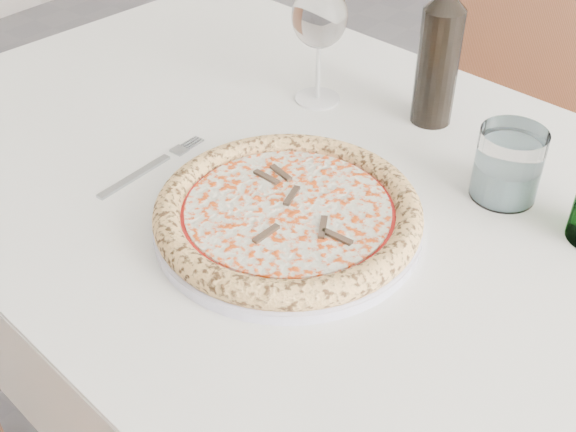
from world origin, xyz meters
name	(u,v)px	position (x,y,z in m)	size (l,w,h in m)	color
dining_table	(333,243)	(0.10, -0.08, 0.67)	(1.50, 0.97, 0.76)	#5A3117
chair_far	(514,91)	(0.01, 0.75, 0.53)	(0.50, 0.50, 0.93)	#5A3117
plate	(288,223)	(0.10, -0.18, 0.76)	(0.33, 0.33, 0.02)	white
pizza	(288,212)	(0.10, -0.18, 0.78)	(0.33, 0.33, 0.03)	tan
fork	(150,167)	(-0.13, -0.20, 0.76)	(0.02, 0.18, 0.00)	#9BA2AA
wine_glass	(320,19)	(-0.07, 0.11, 0.89)	(0.09, 0.09, 0.19)	silver
tumbler	(507,169)	(0.28, 0.05, 0.80)	(0.09, 0.09, 0.10)	silver
wine_bottle	(439,55)	(0.10, 0.17, 0.86)	(0.06, 0.06, 0.25)	black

